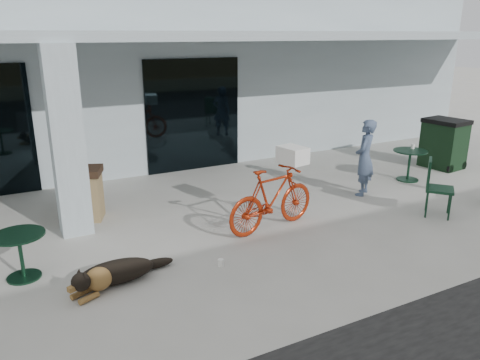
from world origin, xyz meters
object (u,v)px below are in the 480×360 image
wheeled_bin (444,143)px  cafe_table_near (21,256)px  trash_receptacle (87,194)px  dog (117,271)px  cafe_chair_far_a (440,188)px  person (365,158)px  bicycle (272,199)px  cafe_table_far (409,165)px

wheeled_bin → cafe_table_near: bearing=-179.7°
trash_receptacle → dog: bearing=-92.4°
trash_receptacle → cafe_chair_far_a: bearing=-26.3°
cafe_chair_far_a → person: person is taller
bicycle → person: size_ratio=1.16×
cafe_table_near → trash_receptacle: size_ratio=0.73×
bicycle → cafe_table_near: size_ratio=2.62×
cafe_table_near → cafe_table_far: bearing=5.6°
person → trash_receptacle: size_ratio=1.65×
cafe_table_far → wheeled_bin: (1.61, 0.41, 0.26)m
dog → cafe_table_near: (-1.12, 0.76, 0.14)m
person → wheeled_bin: size_ratio=1.30×
cafe_table_near → cafe_table_far: (8.22, 0.81, 0.03)m
bicycle → wheeled_bin: 6.03m
cafe_table_far → cafe_chair_far_a: size_ratio=0.71×
bicycle → trash_receptacle: (-2.73, 1.97, -0.07)m
bicycle → person: bearing=-85.8°
cafe_table_near → wheeled_bin: (9.83, 1.22, 0.28)m
cafe_table_far → wheeled_bin: 1.68m
dog → cafe_table_near: cafe_table_near is taller
bicycle → cafe_chair_far_a: bicycle is taller
cafe_table_near → trash_receptacle: trash_receptacle is taller
dog → bicycle: bearing=-11.1°
person → wheeled_bin: bearing=154.9°
bicycle → dog: (-2.84, -0.63, -0.36)m
cafe_table_near → trash_receptacle: (1.22, 1.83, 0.15)m
cafe_chair_far_a → wheeled_bin: 3.61m
cafe_table_near → wheeled_bin: bearing=7.1°
person → cafe_table_near: bearing=-32.3°
person → cafe_chair_far_a: bearing=67.6°
cafe_table_near → cafe_chair_far_a: (7.02, -1.04, 0.20)m
trash_receptacle → wheeled_bin: wheeled_bin is taller
cafe_table_near → person: (6.61, 0.54, 0.47)m
bicycle → cafe_chair_far_a: bearing=-116.6°
person → wheeled_bin: (3.22, 0.68, -0.18)m
cafe_chair_far_a → trash_receptacle: (-5.79, 2.87, -0.05)m
person → trash_receptacle: person is taller
trash_receptacle → cafe_table_near: bearing=-123.8°
dog → cafe_table_near: size_ratio=1.66×
bicycle → trash_receptacle: 3.36m
dog → wheeled_bin: bearing=-10.7°
wheeled_bin → cafe_table_far: bearing=-172.4°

